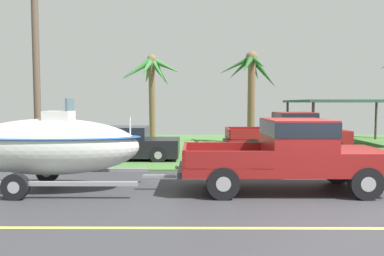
{
  "coord_description": "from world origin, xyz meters",
  "views": [
    {
      "loc": [
        -3.07,
        -8.57,
        2.34
      ],
      "look_at": [
        -3.15,
        2.66,
        1.58
      ],
      "focal_mm": 34.67,
      "sensor_mm": 36.0,
      "label": 1
    }
  ],
  "objects_px": {
    "parked_sedan_near": "(119,144)",
    "carport_awning": "(349,102)",
    "boat_on_trailer": "(50,146)",
    "utility_pole": "(36,53)",
    "parked_pickup_background": "(293,131)",
    "pickup_truck_towing": "(295,151)",
    "palm_tree_mid": "(252,78)",
    "palm_tree_near_right": "(151,76)"
  },
  "relations": [
    {
      "from": "parked_pickup_background",
      "to": "parked_sedan_near",
      "type": "bearing_deg",
      "value": -166.37
    },
    {
      "from": "parked_sedan_near",
      "to": "carport_awning",
      "type": "distance_m",
      "value": 13.1
    },
    {
      "from": "boat_on_trailer",
      "to": "utility_pole",
      "type": "xyz_separation_m",
      "value": [
        -1.67,
        3.21,
        2.89
      ]
    },
    {
      "from": "boat_on_trailer",
      "to": "parked_pickup_background",
      "type": "xyz_separation_m",
      "value": [
        8.35,
        7.1,
        -0.13
      ]
    },
    {
      "from": "pickup_truck_towing",
      "to": "palm_tree_mid",
      "type": "xyz_separation_m",
      "value": [
        0.53,
        11.09,
        2.69
      ]
    },
    {
      "from": "parked_sedan_near",
      "to": "palm_tree_near_right",
      "type": "distance_m",
      "value": 5.24
    },
    {
      "from": "parked_pickup_background",
      "to": "palm_tree_mid",
      "type": "xyz_separation_m",
      "value": [
        -1.31,
        3.99,
        2.69
      ]
    },
    {
      "from": "palm_tree_mid",
      "to": "utility_pole",
      "type": "xyz_separation_m",
      "value": [
        -8.71,
        -7.88,
        0.33
      ]
    },
    {
      "from": "pickup_truck_towing",
      "to": "palm_tree_mid",
      "type": "bearing_deg",
      "value": 87.25
    },
    {
      "from": "palm_tree_near_right",
      "to": "palm_tree_mid",
      "type": "bearing_deg",
      "value": 16.69
    },
    {
      "from": "palm_tree_near_right",
      "to": "boat_on_trailer",
      "type": "bearing_deg",
      "value": -99.49
    },
    {
      "from": "parked_pickup_background",
      "to": "parked_sedan_near",
      "type": "xyz_separation_m",
      "value": [
        -7.58,
        -1.84,
        -0.39
      ]
    },
    {
      "from": "parked_sedan_near",
      "to": "utility_pole",
      "type": "bearing_deg",
      "value": -139.95
    },
    {
      "from": "parked_sedan_near",
      "to": "utility_pole",
      "type": "distance_m",
      "value": 4.66
    },
    {
      "from": "parked_sedan_near",
      "to": "carport_awning",
      "type": "height_order",
      "value": "carport_awning"
    },
    {
      "from": "pickup_truck_towing",
      "to": "parked_sedan_near",
      "type": "distance_m",
      "value": 7.79
    },
    {
      "from": "boat_on_trailer",
      "to": "parked_pickup_background",
      "type": "relative_size",
      "value": 1.08
    },
    {
      "from": "boat_on_trailer",
      "to": "palm_tree_near_right",
      "type": "relative_size",
      "value": 1.25
    },
    {
      "from": "parked_sedan_near",
      "to": "palm_tree_near_right",
      "type": "relative_size",
      "value": 0.99
    },
    {
      "from": "boat_on_trailer",
      "to": "palm_tree_near_right",
      "type": "distance_m",
      "value": 9.91
    },
    {
      "from": "boat_on_trailer",
      "to": "palm_tree_near_right",
      "type": "height_order",
      "value": "palm_tree_near_right"
    },
    {
      "from": "parked_pickup_background",
      "to": "carport_awning",
      "type": "relative_size",
      "value": 0.92
    },
    {
      "from": "carport_awning",
      "to": "utility_pole",
      "type": "relative_size",
      "value": 0.77
    },
    {
      "from": "boat_on_trailer",
      "to": "parked_pickup_background",
      "type": "height_order",
      "value": "boat_on_trailer"
    },
    {
      "from": "pickup_truck_towing",
      "to": "boat_on_trailer",
      "type": "relative_size",
      "value": 0.91
    },
    {
      "from": "boat_on_trailer",
      "to": "pickup_truck_towing",
      "type": "bearing_deg",
      "value": 0.0
    },
    {
      "from": "pickup_truck_towing",
      "to": "boat_on_trailer",
      "type": "bearing_deg",
      "value": 180.0
    },
    {
      "from": "parked_pickup_background",
      "to": "palm_tree_mid",
      "type": "height_order",
      "value": "palm_tree_mid"
    },
    {
      "from": "pickup_truck_towing",
      "to": "palm_tree_mid",
      "type": "height_order",
      "value": "palm_tree_mid"
    },
    {
      "from": "carport_awning",
      "to": "boat_on_trailer",
      "type": "bearing_deg",
      "value": -138.67
    },
    {
      "from": "boat_on_trailer",
      "to": "carport_awning",
      "type": "bearing_deg",
      "value": 41.33
    },
    {
      "from": "parked_sedan_near",
      "to": "palm_tree_near_right",
      "type": "height_order",
      "value": "palm_tree_near_right"
    },
    {
      "from": "parked_pickup_background",
      "to": "palm_tree_near_right",
      "type": "distance_m",
      "value": 7.65
    },
    {
      "from": "parked_pickup_background",
      "to": "utility_pole",
      "type": "xyz_separation_m",
      "value": [
        -10.02,
        -3.89,
        3.02
      ]
    },
    {
      "from": "pickup_truck_towing",
      "to": "palm_tree_near_right",
      "type": "xyz_separation_m",
      "value": [
        -4.93,
        9.45,
        2.66
      ]
    },
    {
      "from": "parked_pickup_background",
      "to": "parked_sedan_near",
      "type": "height_order",
      "value": "parked_pickup_background"
    },
    {
      "from": "parked_pickup_background",
      "to": "palm_tree_mid",
      "type": "relative_size",
      "value": 1.07
    },
    {
      "from": "boat_on_trailer",
      "to": "palm_tree_near_right",
      "type": "xyz_separation_m",
      "value": [
        1.58,
        9.45,
        2.53
      ]
    },
    {
      "from": "palm_tree_near_right",
      "to": "utility_pole",
      "type": "height_order",
      "value": "utility_pole"
    },
    {
      "from": "boat_on_trailer",
      "to": "utility_pole",
      "type": "height_order",
      "value": "utility_pole"
    },
    {
      "from": "parked_pickup_background",
      "to": "utility_pole",
      "type": "bearing_deg",
      "value": -158.78
    },
    {
      "from": "palm_tree_near_right",
      "to": "utility_pole",
      "type": "xyz_separation_m",
      "value": [
        -3.25,
        -6.24,
        0.36
      ]
    }
  ]
}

